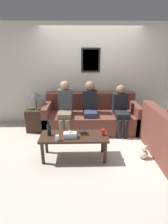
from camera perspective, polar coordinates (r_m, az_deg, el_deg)
ground_plane at (r=4.12m, az=2.75°, el=-8.67°), size 16.00×16.00×0.00m
wall_back at (r=4.71m, az=2.12°, el=11.74°), size 9.00×0.08×2.60m
couch_main at (r=4.49m, az=2.33°, el=-1.81°), size 2.32×0.93×0.90m
coffee_table at (r=3.28m, az=-3.25°, el=-8.69°), size 1.24×0.49×0.47m
side_table_with_lamp at (r=4.57m, az=-15.49°, el=-1.67°), size 0.42×0.41×1.00m
wine_bottle at (r=3.26m, az=-11.38°, el=-5.72°), size 0.07×0.07×0.29m
drinking_glass at (r=3.09m, az=-8.71°, el=-8.36°), size 0.07×0.07×0.10m
book_stack at (r=3.26m, az=-0.40°, el=-6.77°), size 0.16×0.13×0.07m
soda_can at (r=3.24m, az=6.26°, el=-6.61°), size 0.07×0.07×0.12m
tissue_box at (r=3.15m, az=-4.57°, el=-7.53°), size 0.23×0.12×0.14m
person_left at (r=4.21m, az=-6.21°, el=2.05°), size 0.34×0.61×1.26m
person_middle at (r=4.24m, az=1.98°, el=2.35°), size 0.34×0.59×1.25m
person_right at (r=4.30m, az=11.87°, el=1.40°), size 0.34×0.63×1.16m
teddy_bear at (r=3.59m, az=18.85°, el=-12.43°), size 0.17×0.17×0.27m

